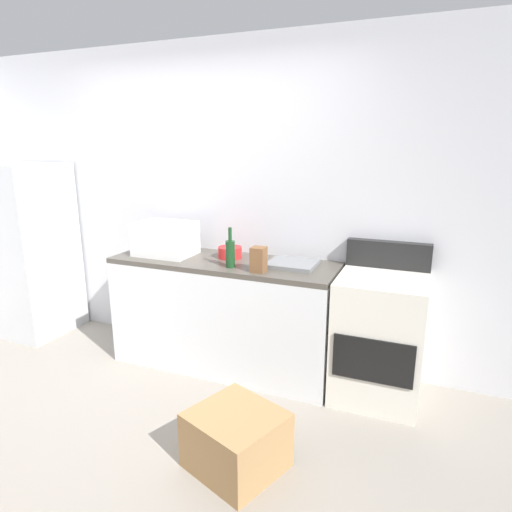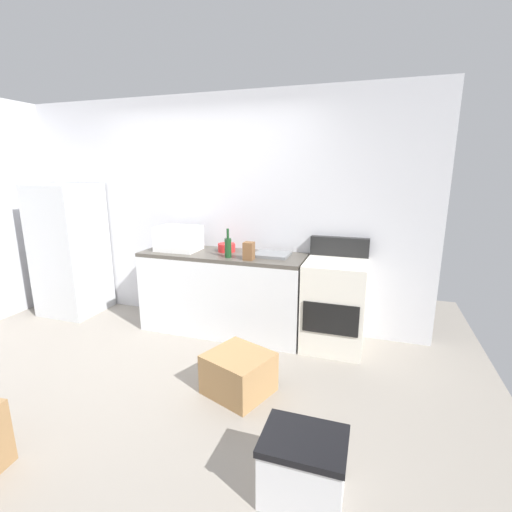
% 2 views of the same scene
% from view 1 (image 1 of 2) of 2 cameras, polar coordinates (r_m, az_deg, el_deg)
% --- Properties ---
extents(ground_plane, '(6.00, 6.00, 0.00)m').
position_cam_1_polar(ground_plane, '(3.09, -20.12, -21.96)').
color(ground_plane, gray).
extents(wall_back, '(5.00, 0.10, 2.60)m').
position_cam_1_polar(wall_back, '(3.80, -6.12, 7.01)').
color(wall_back, silver).
rests_on(wall_back, ground_plane).
extents(kitchen_counter, '(1.80, 0.60, 0.90)m').
position_cam_1_polar(kitchen_counter, '(3.58, -4.13, -7.51)').
color(kitchen_counter, silver).
rests_on(kitchen_counter, ground_plane).
extents(refrigerator, '(0.68, 0.66, 1.62)m').
position_cam_1_polar(refrigerator, '(4.69, -27.63, 0.73)').
color(refrigerator, silver).
rests_on(refrigerator, ground_plane).
extents(stove_oven, '(0.60, 0.61, 1.10)m').
position_cam_1_polar(stove_oven, '(3.27, 15.80, -9.98)').
color(stove_oven, silver).
rests_on(stove_oven, ground_plane).
extents(microwave, '(0.46, 0.34, 0.27)m').
position_cam_1_polar(microwave, '(3.65, -11.78, 2.25)').
color(microwave, white).
rests_on(microwave, kitchen_counter).
extents(sink_basin, '(0.36, 0.32, 0.03)m').
position_cam_1_polar(sink_basin, '(3.28, 4.78, -1.01)').
color(sink_basin, slate).
rests_on(sink_basin, kitchen_counter).
extents(wine_bottle, '(0.07, 0.07, 0.30)m').
position_cam_1_polar(wine_bottle, '(3.21, -3.38, 0.42)').
color(wine_bottle, '#193F1E').
rests_on(wine_bottle, kitchen_counter).
extents(coffee_mug, '(0.08, 0.08, 0.10)m').
position_cam_1_polar(coffee_mug, '(4.02, -13.33, 2.04)').
color(coffee_mug, purple).
rests_on(coffee_mug, kitchen_counter).
extents(knife_block, '(0.10, 0.10, 0.18)m').
position_cam_1_polar(knife_block, '(3.10, 0.34, -0.45)').
color(knife_block, brown).
rests_on(knife_block, kitchen_counter).
extents(mixing_bowl, '(0.19, 0.19, 0.09)m').
position_cam_1_polar(mixing_bowl, '(3.50, -3.42, 0.49)').
color(mixing_bowl, red).
rests_on(mixing_bowl, kitchen_counter).
extents(cardboard_box_medium, '(0.61, 0.59, 0.34)m').
position_cam_1_polar(cardboard_box_medium, '(2.67, -2.60, -22.93)').
color(cardboard_box_medium, '#A37A4C').
rests_on(cardboard_box_medium, ground_plane).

